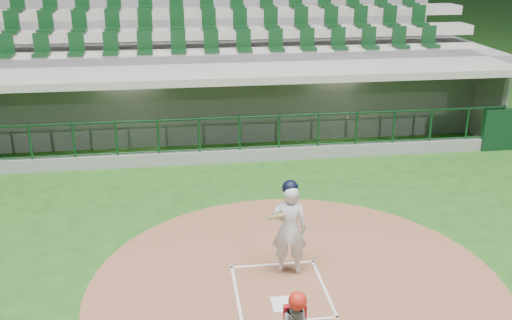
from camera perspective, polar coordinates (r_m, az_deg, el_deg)
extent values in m
plane|color=#1C4B15|center=(10.16, 2.18, -12.06)|extent=(120.00, 120.00, 0.00)
cylinder|color=brown|center=(10.05, 4.10, -12.49)|extent=(7.20, 7.20, 0.01)
cube|color=silver|center=(9.58, 2.92, -14.19)|extent=(0.43, 0.43, 0.02)
cube|color=white|center=(9.82, -1.95, -13.24)|extent=(0.05, 1.80, 0.01)
cube|color=silver|center=(10.05, 6.80, -12.51)|extent=(0.05, 1.80, 0.01)
cube|color=white|center=(10.62, 1.66, -10.40)|extent=(1.55, 0.05, 0.01)
cube|color=slate|center=(17.09, -2.17, -0.06)|extent=(15.00, 3.00, 0.10)
cube|color=gray|center=(18.18, -2.74, 5.84)|extent=(15.00, 0.20, 2.70)
cube|color=beige|center=(18.01, -2.72, 6.52)|extent=(13.50, 0.04, 0.90)
cube|color=gray|center=(18.88, 21.14, 5.02)|extent=(0.20, 3.00, 2.70)
cube|color=gray|center=(16.06, -2.21, 9.18)|extent=(15.40, 3.50, 0.20)
cube|color=slate|center=(15.40, -1.62, 0.36)|extent=(15.00, 0.15, 0.40)
cube|color=black|center=(14.93, -1.68, 6.03)|extent=(15.00, 0.01, 0.95)
cube|color=brown|center=(17.98, -2.52, 1.93)|extent=(12.75, 0.40, 0.45)
cube|color=white|center=(16.32, -12.95, 8.39)|extent=(1.30, 0.35, 0.04)
cube|color=white|center=(16.88, 8.02, 9.11)|extent=(1.30, 0.35, 0.04)
imported|color=#B6131A|center=(17.80, -17.83, 2.90)|extent=(1.13, 0.66, 1.72)
imported|color=#A41311|center=(17.51, -5.57, 3.28)|extent=(0.99, 0.57, 1.58)
imported|color=maroon|center=(17.83, 4.07, 3.60)|extent=(0.87, 0.69, 1.56)
imported|color=#AA121B|center=(18.65, 11.61, 4.00)|extent=(1.51, 0.75, 1.56)
cube|color=gray|center=(19.71, -3.20, 7.90)|extent=(17.00, 6.50, 2.50)
cube|color=#ABA59A|center=(18.02, -2.87, 10.43)|extent=(16.60, 0.95, 0.30)
cube|color=#9A978B|center=(18.86, -3.16, 12.58)|extent=(16.60, 0.95, 0.30)
cube|color=gray|center=(19.74, -3.44, 14.54)|extent=(16.60, 0.95, 0.30)
cube|color=slate|center=(22.76, -4.00, 13.12)|extent=(17.00, 0.25, 5.05)
imported|color=silver|center=(10.02, 3.35, -6.94)|extent=(0.69, 0.52, 1.69)
sphere|color=black|center=(9.68, 3.44, -2.81)|extent=(0.28, 0.28, 0.28)
cylinder|color=#A4844B|center=(9.58, 2.21, -5.64)|extent=(0.58, 0.79, 0.39)
sphere|color=#B61F13|center=(7.99, 4.18, -13.87)|extent=(0.26, 0.26, 0.26)
cube|color=#9F1115|center=(8.31, 3.90, -15.27)|extent=(0.32, 0.10, 0.35)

